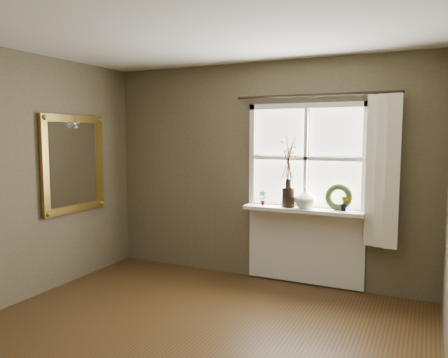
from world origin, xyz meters
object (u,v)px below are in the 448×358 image
Objects in this scene: gilt_mirror at (74,163)px; dark_jug at (288,197)px; cream_vase at (305,198)px; wreath at (338,200)px.

dark_jug is at bearing 21.09° from gilt_mirror.
dark_jug is 0.19m from cream_vase.
wreath is (0.56, 0.04, -0.00)m from dark_jug.
wreath is at bearing 18.02° from gilt_mirror.
dark_jug is at bearing -176.22° from wreath.
cream_vase is 0.81× the size of wreath.
cream_vase is 0.21× the size of gilt_mirror.
gilt_mirror is (-2.90, -0.94, 0.38)m from wreath.
gilt_mirror is at bearing -160.39° from cream_vase.
wreath reaches higher than cream_vase.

